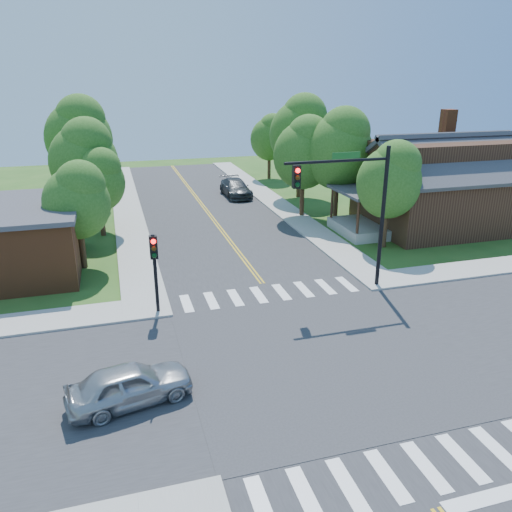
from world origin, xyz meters
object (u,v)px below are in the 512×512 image
object	(u,v)px
signal_mast_ne	(353,197)
car_dgrey	(236,188)
signal_pole_nw	(154,259)
house_ne	(440,181)
car_silver	(130,385)

from	to	relation	value
signal_mast_ne	car_dgrey	xyz separation A→B (m)	(-0.41, 21.75, -4.10)
signal_mast_ne	signal_pole_nw	xyz separation A→B (m)	(-9.51, -0.01, -2.19)
signal_pole_nw	car_dgrey	xyz separation A→B (m)	(9.10, 21.76, -1.91)
signal_mast_ne	car_dgrey	distance (m)	22.14
house_ne	signal_pole_nw	bearing A→B (deg)	-157.31
signal_pole_nw	house_ne	xyz separation A→B (m)	(20.71, 8.66, 0.67)
signal_mast_ne	car_silver	bearing A→B (deg)	-149.57
house_ne	car_dgrey	size ratio (longest dim) A/B	2.50
signal_pole_nw	car_dgrey	size ratio (longest dim) A/B	0.73
house_ne	car_dgrey	bearing A→B (deg)	131.53
car_dgrey	signal_mast_ne	bearing A→B (deg)	-89.44
signal_mast_ne	car_silver	distance (m)	13.48
car_silver	car_dgrey	xyz separation A→B (m)	(10.64, 28.25, 0.05)
signal_pole_nw	house_ne	size ratio (longest dim) A/B	0.29
signal_mast_ne	house_ne	bearing A→B (deg)	37.68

